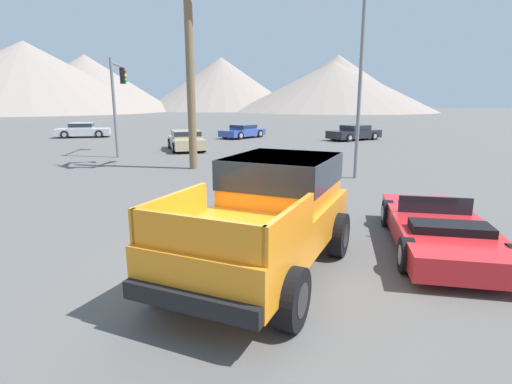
# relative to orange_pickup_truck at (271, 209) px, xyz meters

# --- Properties ---
(ground_plane) EXTENTS (320.00, 320.00, 0.00)m
(ground_plane) POSITION_rel_orange_pickup_truck_xyz_m (-0.57, -0.13, -1.12)
(ground_plane) COLOR #5B5956
(orange_pickup_truck) EXTENTS (4.12, 5.13, 1.99)m
(orange_pickup_truck) POSITION_rel_orange_pickup_truck_xyz_m (0.00, 0.00, 0.00)
(orange_pickup_truck) COLOR orange
(orange_pickup_truck) RESTS_ON ground_plane
(red_convertible_car) EXTENTS (3.09, 4.81, 0.98)m
(red_convertible_car) POSITION_rel_orange_pickup_truck_xyz_m (3.60, 0.51, -0.72)
(red_convertible_car) COLOR red
(red_convertible_car) RESTS_ON ground_plane
(parked_car_tan) EXTENTS (2.55, 4.43, 1.23)m
(parked_car_tan) POSITION_rel_orange_pickup_truck_xyz_m (-2.32, 18.40, -0.50)
(parked_car_tan) COLOR tan
(parked_car_tan) RESTS_ON ground_plane
(parked_car_dark) EXTENTS (4.71, 3.47, 1.15)m
(parked_car_dark) POSITION_rel_orange_pickup_truck_xyz_m (10.48, 23.49, -0.53)
(parked_car_dark) COLOR #232328
(parked_car_dark) RESTS_ON ground_plane
(parked_car_silver) EXTENTS (4.43, 2.24, 1.21)m
(parked_car_silver) POSITION_rel_orange_pickup_truck_xyz_m (-11.34, 28.60, -0.51)
(parked_car_silver) COLOR #B7BABF
(parked_car_silver) RESTS_ON ground_plane
(parked_car_blue) EXTENTS (4.11, 4.05, 1.08)m
(parked_car_blue) POSITION_rel_orange_pickup_truck_xyz_m (1.96, 26.36, -0.56)
(parked_car_blue) COLOR #334C9E
(parked_car_blue) RESTS_ON ground_plane
(traffic_light_main) EXTENTS (0.38, 3.34, 5.19)m
(traffic_light_main) POSITION_rel_orange_pickup_truck_xyz_m (-5.86, 16.89, 2.50)
(traffic_light_main) COLOR slate
(traffic_light_main) RESTS_ON ground_plane
(street_lamp_post) EXTENTS (0.90, 0.24, 8.00)m
(street_lamp_post) POSITION_rel_orange_pickup_truck_xyz_m (4.74, 8.20, 3.66)
(street_lamp_post) COLOR slate
(street_lamp_post) RESTS_ON ground_plane
(palm_tree_tall) EXTENTS (2.78, 2.64, 9.12)m
(palm_tree_tall) POSITION_rel_orange_pickup_truck_xyz_m (-1.65, 11.21, 5.61)
(palm_tree_tall) COLOR brown
(palm_tree_tall) RESTS_ON ground_plane
(distant_mountain_range) EXTENTS (148.45, 76.99, 18.12)m
(distant_mountain_range) POSITION_rel_orange_pickup_truck_xyz_m (-6.34, 114.77, 7.21)
(distant_mountain_range) COLOR gray
(distant_mountain_range) RESTS_ON ground_plane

